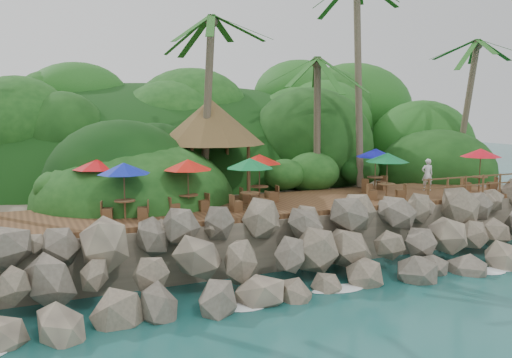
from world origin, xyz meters
name	(u,v)px	position (x,y,z in m)	size (l,w,h in m)	color
ground	(327,298)	(0.00, 0.00, 0.00)	(140.00, 140.00, 0.00)	#19514F
land_base	(189,198)	(0.00, 16.00, 1.05)	(32.00, 25.20, 2.10)	gray
jungle_hill	(158,196)	(0.00, 23.50, 0.00)	(44.80, 28.00, 15.40)	#143811
seawall	(300,252)	(0.00, 2.00, 1.15)	(29.00, 4.00, 2.30)	gray
terrace	(256,206)	(0.00, 6.00, 2.20)	(26.00, 5.00, 0.20)	brown
jungle_foliage	(194,218)	(0.00, 15.00, 0.00)	(44.00, 16.00, 12.00)	#143811
foam_line	(323,295)	(0.00, 0.30, 0.03)	(25.20, 0.80, 0.06)	white
palapa	(211,122)	(-0.72, 9.82, 5.79)	(5.30, 5.30, 4.60)	brown
dining_clusters	(241,165)	(-0.77, 5.78, 4.08)	(25.58, 4.92, 2.14)	brown
railing	(474,184)	(10.27, 3.65, 2.91)	(6.10, 0.10, 1.00)	brown
waiter	(427,175)	(9.52, 6.04, 3.11)	(0.59, 0.39, 1.62)	silver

